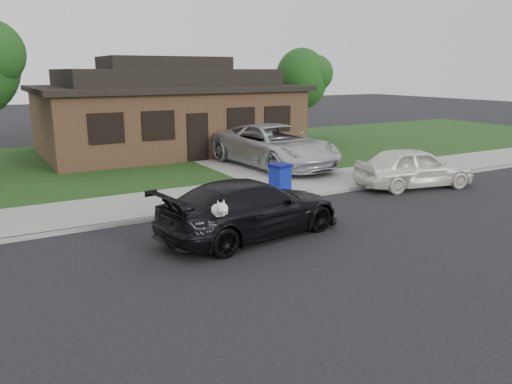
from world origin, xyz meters
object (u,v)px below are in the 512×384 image
minivan (274,146)px  white_compact (414,167)px  recycling_bin (280,179)px  sedan (251,208)px

minivan → white_compact: size_ratio=1.49×
minivan → recycling_bin: bearing=-124.1°
recycling_bin → sedan: bearing=-143.1°
white_compact → sedan: bearing=115.2°
sedan → recycling_bin: sedan is taller
minivan → white_compact: 5.92m
recycling_bin → minivan: bearing=50.0°
sedan → white_compact: (7.74, 1.86, 0.00)m
minivan → white_compact: (2.60, -5.31, -0.29)m
minivan → sedan: bearing=-130.3°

